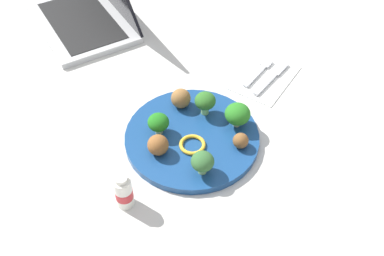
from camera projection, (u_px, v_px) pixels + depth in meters
The scene contains 15 objects.
ground_plane at pixel (192, 140), 0.91m from camera, with size 4.00×4.00×0.00m, color beige.
plate at pixel (192, 137), 0.90m from camera, with size 0.28×0.28×0.02m, color navy.
broccoli_floret_near_rim at pixel (205, 101), 0.92m from camera, with size 0.05×0.05×0.05m.
broccoli_floret_front_right at pixel (158, 123), 0.88m from camera, with size 0.04×0.04×0.05m.
broccoli_floret_back_left at pixel (238, 114), 0.89m from camera, with size 0.05×0.05×0.05m.
broccoli_floret_mid_left at pixel (203, 162), 0.81m from camera, with size 0.04×0.04×0.05m.
meatball_back_right at pixel (158, 145), 0.85m from camera, with size 0.04×0.04×0.04m, color brown.
meatball_front_right at pixel (241, 141), 0.87m from camera, with size 0.03×0.03×0.03m, color brown.
meatball_mid_right at pixel (181, 98), 0.94m from camera, with size 0.04×0.04×0.04m, color brown.
pepper_ring_center at pixel (192, 145), 0.87m from camera, with size 0.05×0.05×0.01m, color yellow.
napkin at pixel (264, 77), 1.05m from camera, with size 0.17×0.12×0.01m, color white.
fork at pixel (259, 71), 1.05m from camera, with size 0.12×0.02×0.01m.
knife at pixel (273, 77), 1.04m from camera, with size 0.15×0.02×0.01m.
yogurt_bottle at pixel (124, 192), 0.78m from camera, with size 0.03×0.03×0.08m.
laptop at pixel (88, 10), 1.18m from camera, with size 0.34×0.38×0.21m.
Camera 1 is at (-0.50, -0.34, 0.68)m, focal length 40.55 mm.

